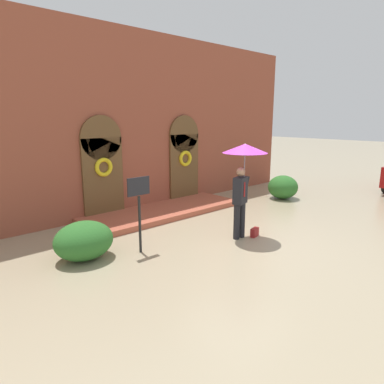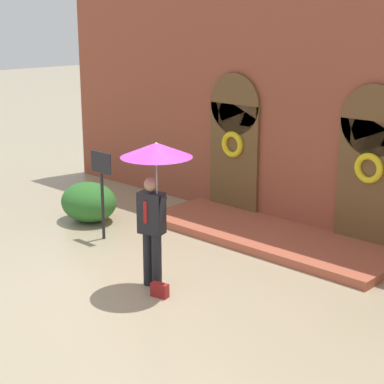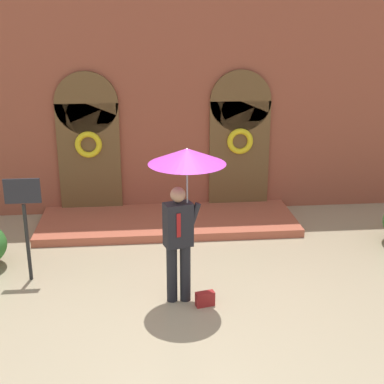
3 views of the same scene
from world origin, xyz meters
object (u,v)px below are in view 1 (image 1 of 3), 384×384
Objects in this scene: sign_post at (139,202)px; shrub_right at (283,187)px; shrub_left at (84,241)px; handbag at (255,232)px; person_with_umbrella at (244,162)px.

sign_post reaches higher than shrub_right.
shrub_left is at bearing 155.65° from sign_post.
shrub_right reaches higher than handbag.
person_with_umbrella is 8.44× the size of handbag.
shrub_left is (-1.10, 0.50, -0.75)m from sign_post.
handbag is 0.22× the size of shrub_left.
shrub_left is at bearing 158.49° from person_with_umbrella.
person_with_umbrella is at bearing -21.51° from shrub_left.
sign_post reaches higher than shrub_left.
sign_post is at bearing 159.80° from person_with_umbrella.
handbag is at bearing -21.98° from sign_post.
shrub_left is at bearing -178.12° from shrub_right.
person_with_umbrella is 1.86× the size of shrub_left.
sign_post is 1.42m from shrub_left.
person_with_umbrella is 2.11× the size of shrub_right.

